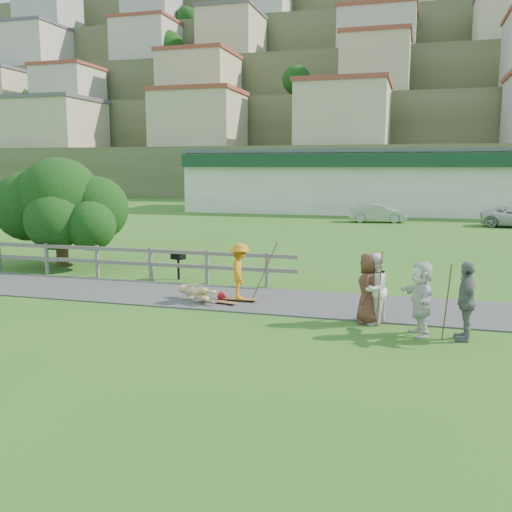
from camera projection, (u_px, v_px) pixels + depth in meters
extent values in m
plane|color=#31601B|center=(164.00, 308.00, 15.34)|extent=(260.00, 260.00, 0.00)
cube|color=#3D3D40|center=(186.00, 295.00, 16.76)|extent=(34.00, 3.00, 0.04)
cube|color=#645F58|center=(47.00, 259.00, 20.00)|extent=(0.10, 0.10, 1.10)
cube|color=#645F58|center=(97.00, 261.00, 19.47)|extent=(0.10, 0.10, 1.10)
cube|color=#645F58|center=(151.00, 264.00, 18.93)|extent=(0.10, 0.10, 1.10)
cube|color=#645F58|center=(207.00, 267.00, 18.39)|extent=(0.10, 0.10, 1.10)
cube|color=#645F58|center=(267.00, 270.00, 17.86)|extent=(0.10, 0.10, 1.10)
cube|color=#645F58|center=(84.00, 248.00, 19.53)|extent=(15.00, 0.08, 0.12)
cube|color=#645F58|center=(84.00, 261.00, 19.60)|extent=(15.00, 0.08, 0.12)
cube|color=beige|center=(387.00, 183.00, 47.16)|extent=(32.00, 10.00, 4.80)
cube|color=#143923|center=(384.00, 160.00, 41.94)|extent=(32.00, 0.60, 1.00)
cube|color=#505055|center=(388.00, 151.00, 46.76)|extent=(32.50, 10.50, 0.30)
cube|color=#424D2D|center=(362.00, 173.00, 67.15)|extent=(220.00, 14.00, 6.00)
cube|color=#BCB5A5|center=(363.00, 116.00, 66.13)|extent=(10.00, 9.00, 7.00)
cube|color=#505055|center=(364.00, 83.00, 65.55)|extent=(10.40, 9.40, 0.50)
cube|color=#424D2D|center=(371.00, 146.00, 78.96)|extent=(220.00, 14.00, 13.00)
cube|color=#BCB5A5|center=(374.00, 71.00, 77.40)|extent=(10.00, 9.00, 7.00)
cube|color=#505055|center=(375.00, 42.00, 76.81)|extent=(10.40, 9.40, 0.50)
cube|color=#424D2D|center=(379.00, 123.00, 90.69)|extent=(220.00, 14.00, 21.00)
cube|color=#BCB5A5|center=(382.00, 31.00, 88.50)|extent=(10.00, 9.00, 7.00)
cube|color=#505055|center=(382.00, 6.00, 87.92)|extent=(10.40, 9.40, 0.50)
cube|color=#424D2D|center=(384.00, 103.00, 102.34)|extent=(220.00, 14.00, 30.00)
cube|color=#424D2D|center=(389.00, 85.00, 114.87)|extent=(220.00, 14.00, 40.00)
imported|color=orange|center=(240.00, 275.00, 15.82)|extent=(0.86, 1.14, 1.57)
imported|color=#DAB778|center=(197.00, 293.00, 15.90)|extent=(1.13, 1.48, 0.56)
imported|color=white|center=(374.00, 289.00, 13.66)|extent=(0.85, 0.98, 1.72)
imported|color=slate|center=(466.00, 301.00, 12.36)|extent=(0.48, 1.05, 1.75)
imported|color=brown|center=(369.00, 288.00, 13.73)|extent=(0.55, 0.84, 1.72)
imported|color=silver|center=(421.00, 298.00, 12.74)|extent=(0.96, 1.66, 1.70)
imported|color=#9B9EA2|center=(377.00, 213.00, 38.59)|extent=(3.98, 1.84, 1.26)
sphere|color=#A61019|center=(222.00, 296.00, 16.09)|extent=(0.27, 0.27, 0.27)
cylinder|color=brown|center=(265.00, 269.00, 16.02)|extent=(0.03, 0.03, 1.84)
cylinder|color=brown|center=(379.00, 290.00, 13.39)|extent=(0.03, 0.03, 1.80)
cylinder|color=brown|center=(447.00, 302.00, 12.35)|extent=(0.03, 0.03, 1.70)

